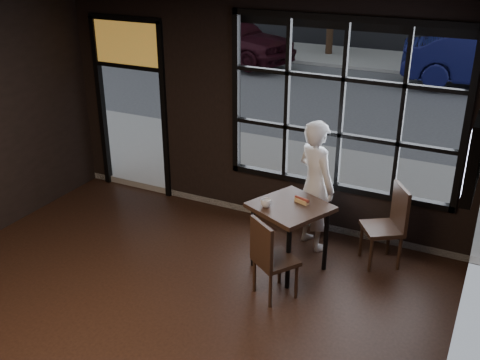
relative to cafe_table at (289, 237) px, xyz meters
The scene contains 13 objects.
ceiling 3.79m from the cafe_table, 112.38° to the right, with size 6.00×7.00×0.02m, color black.
wall_right 3.33m from the cafe_table, 49.73° to the right, with size 0.04×7.00×3.20m, color black.
window_frame 1.78m from the cafe_table, 78.92° to the left, with size 3.06×0.12×2.28m, color black.
stained_transom 3.80m from the cafe_table, 160.08° to the left, with size 1.20×0.06×0.70m, color orange.
street_asphalt 21.64m from the cafe_table, 92.60° to the left, with size 60.00×41.00×0.04m, color #545456.
cafe_table is the anchor object (origin of this frame).
chair_near 0.61m from the cafe_table, 82.75° to the right, with size 0.43×0.43×0.99m, color black.
chair_window 1.16m from the cafe_table, 31.83° to the left, with size 0.45×0.45×1.04m, color black.
man 0.80m from the cafe_table, 83.73° to the left, with size 0.63×0.42×1.74m, color silver.
hotdog 0.48m from the cafe_table, 49.75° to the left, with size 0.20×0.08×0.06m, color tan, non-canonical shape.
cup 0.57m from the cafe_table, 144.58° to the right, with size 0.12×0.12×0.10m, color silver.
tv 2.73m from the cafe_table, 21.42° to the right, with size 0.13×1.14×0.67m, color black.
maroon_car 11.77m from the cafe_table, 121.28° to the left, with size 1.78×4.43×1.51m, color black.
Camera 1 is at (3.10, -3.24, 3.84)m, focal length 42.00 mm.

